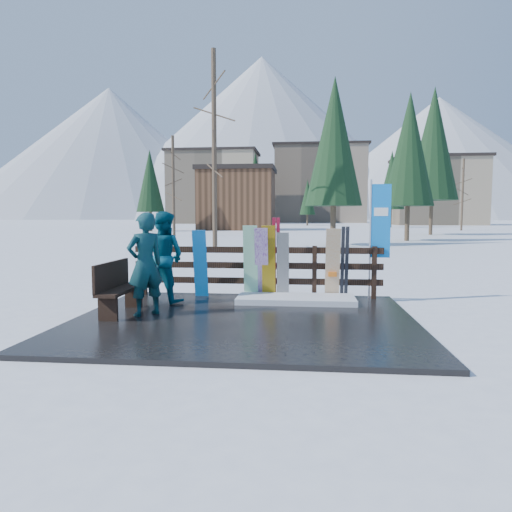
# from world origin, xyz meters

# --- Properties ---
(ground) EXTENTS (700.00, 700.00, 0.00)m
(ground) POSITION_xyz_m (0.00, 0.00, 0.00)
(ground) COLOR white
(ground) RESTS_ON ground
(deck) EXTENTS (6.00, 5.00, 0.08)m
(deck) POSITION_xyz_m (0.00, 0.00, 0.04)
(deck) COLOR black
(deck) RESTS_ON ground
(fence) EXTENTS (5.60, 0.10, 1.15)m
(fence) POSITION_xyz_m (0.00, 2.20, 0.74)
(fence) COLOR black
(fence) RESTS_ON deck
(snow_patch) EXTENTS (2.47, 1.00, 0.12)m
(snow_patch) POSITION_xyz_m (0.90, 1.60, 0.14)
(snow_patch) COLOR white
(snow_patch) RESTS_ON deck
(bench) EXTENTS (0.41, 1.50, 0.97)m
(bench) POSITION_xyz_m (-2.37, 0.11, 0.60)
(bench) COLOR black
(bench) RESTS_ON deck
(snowboard_0) EXTENTS (0.31, 0.29, 1.50)m
(snowboard_0) POSITION_xyz_m (-1.23, 1.98, 0.83)
(snowboard_0) COLOR blue
(snowboard_0) RESTS_ON deck
(snowboard_1) EXTENTS (0.31, 0.26, 1.61)m
(snowboard_1) POSITION_xyz_m (-0.11, 1.98, 0.88)
(snowboard_1) COLOR white
(snowboard_1) RESTS_ON deck
(snowboard_2) EXTENTS (0.29, 0.26, 1.61)m
(snowboard_2) POSITION_xyz_m (0.29, 1.98, 0.88)
(snowboard_2) COLOR #FFC006
(snowboard_2) RESTS_ON deck
(snowboard_3) EXTENTS (0.29, 0.41, 1.55)m
(snowboard_3) POSITION_xyz_m (0.14, 1.98, 0.86)
(snowboard_3) COLOR white
(snowboard_3) RESTS_ON deck
(snowboard_4) EXTENTS (0.26, 0.27, 1.46)m
(snowboard_4) POSITION_xyz_m (0.61, 1.98, 0.81)
(snowboard_4) COLOR black
(snowboard_4) RESTS_ON deck
(snowboard_5) EXTENTS (0.31, 0.40, 1.55)m
(snowboard_5) POSITION_xyz_m (1.68, 1.98, 0.85)
(snowboard_5) COLOR silver
(snowboard_5) RESTS_ON deck
(ski_pair_a) EXTENTS (0.16, 0.34, 1.78)m
(ski_pair_a) POSITION_xyz_m (0.46, 2.05, 0.97)
(ski_pair_a) COLOR maroon
(ski_pair_a) RESTS_ON deck
(ski_pair_b) EXTENTS (0.17, 0.23, 1.59)m
(ski_pair_b) POSITION_xyz_m (1.94, 2.05, 0.87)
(ski_pair_b) COLOR black
(ski_pair_b) RESTS_ON deck
(rental_flag) EXTENTS (0.45, 0.04, 2.60)m
(rental_flag) POSITION_xyz_m (2.67, 2.25, 1.69)
(rental_flag) COLOR silver
(rental_flag) RESTS_ON deck
(person_front) EXTENTS (0.80, 0.80, 1.88)m
(person_front) POSITION_xyz_m (-1.82, 0.06, 1.02)
(person_front) COLOR #135347
(person_front) RESTS_ON deck
(person_back) EXTENTS (1.11, 0.98, 1.91)m
(person_back) POSITION_xyz_m (-1.86, 1.31, 1.03)
(person_back) COLOR #0B4E64
(person_back) RESTS_ON deck
(resort_buildings) EXTENTS (73.00, 87.60, 22.60)m
(resort_buildings) POSITION_xyz_m (1.03, 115.41, 9.81)
(resort_buildings) COLOR tan
(resort_buildings) RESTS_ON ground
(trees) EXTENTS (41.88, 68.72, 14.02)m
(trees) POSITION_xyz_m (6.20, 49.07, 5.83)
(trees) COLOR #382B1E
(trees) RESTS_ON ground
(mountains) EXTENTS (520.00, 260.00, 120.00)m
(mountains) POSITION_xyz_m (-10.50, 328.41, 50.20)
(mountains) COLOR white
(mountains) RESTS_ON ground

